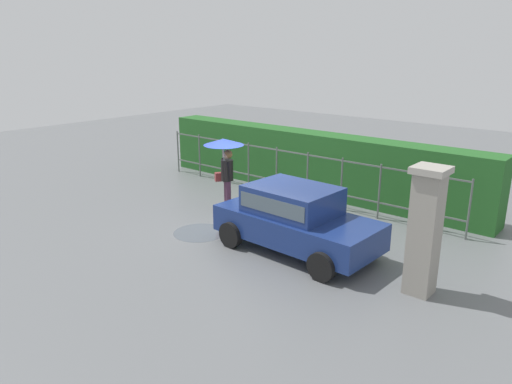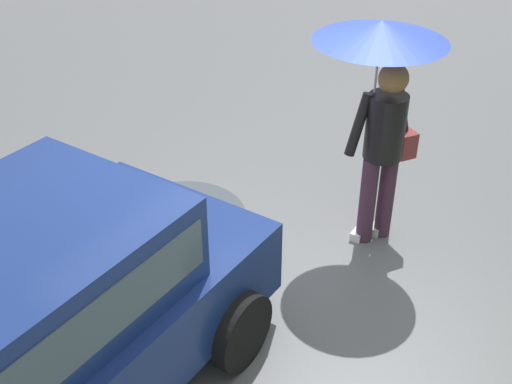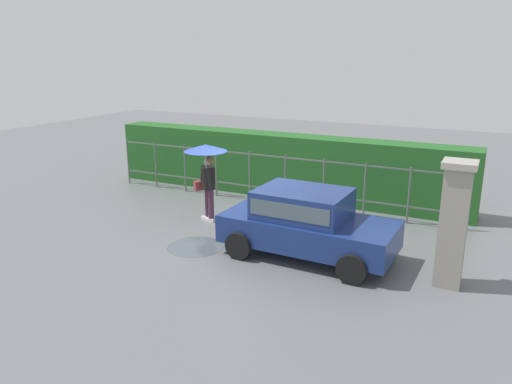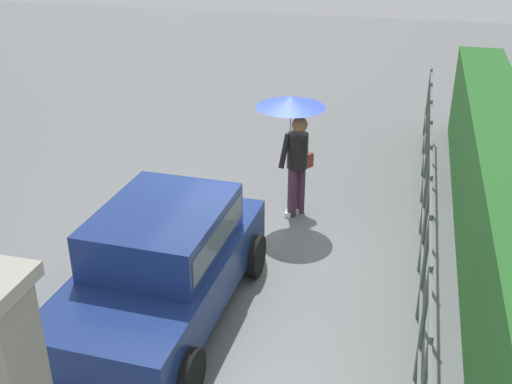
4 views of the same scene
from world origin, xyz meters
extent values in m
plane|color=slate|center=(0.00, 0.00, 0.00)|extent=(40.00, 40.00, 0.00)
cube|color=navy|center=(1.84, -0.68, 0.58)|extent=(3.75, 1.76, 0.60)
cube|color=navy|center=(1.69, -0.68, 1.18)|extent=(1.95, 1.50, 0.60)
cube|color=#4C5B66|center=(1.69, -0.68, 1.20)|extent=(1.79, 1.52, 0.33)
cylinder|color=black|center=(3.11, 0.12, 0.30)|extent=(0.61, 0.20, 0.60)
cylinder|color=black|center=(3.06, -1.56, 0.30)|extent=(0.61, 0.20, 0.60)
cylinder|color=black|center=(0.61, 0.20, 0.30)|extent=(0.61, 0.20, 0.60)
cylinder|color=black|center=(0.56, -1.48, 0.30)|extent=(0.61, 0.20, 0.60)
cube|color=red|center=(0.00, -0.07, 0.73)|extent=(0.07, 0.20, 0.16)
cube|color=red|center=(-0.04, -1.17, 0.73)|extent=(0.07, 0.20, 0.16)
cylinder|color=#47283D|center=(-1.25, 0.36, 0.43)|extent=(0.15, 0.15, 0.86)
cylinder|color=#47283D|center=(-1.42, 0.47, 0.43)|extent=(0.15, 0.15, 0.86)
cube|color=white|center=(-1.29, 0.31, 0.04)|extent=(0.26, 0.10, 0.08)
cube|color=white|center=(-1.45, 0.42, 0.04)|extent=(0.26, 0.10, 0.08)
cylinder|color=black|center=(-1.34, 0.42, 1.15)|extent=(0.34, 0.34, 0.58)
sphere|color=#DBAD89|center=(-1.34, 0.42, 1.58)|extent=(0.22, 0.22, 0.22)
sphere|color=olive|center=(-1.32, 0.44, 1.60)|extent=(0.25, 0.25, 0.25)
cylinder|color=black|center=(-1.20, 0.23, 1.18)|extent=(0.24, 0.20, 0.56)
cylinder|color=black|center=(-1.57, 0.47, 1.18)|extent=(0.24, 0.20, 0.56)
cylinder|color=#B2B2B7|center=(-1.33, 0.29, 1.50)|extent=(0.02, 0.02, 0.77)
cone|color=blue|center=(-1.33, 0.29, 1.97)|extent=(1.10, 1.10, 0.17)
cube|color=maroon|center=(-1.62, 0.46, 0.91)|extent=(0.32, 0.37, 0.24)
cylinder|color=#59605B|center=(-5.79, 2.47, 0.75)|extent=(0.05, 0.05, 1.50)
cylinder|color=#59605B|center=(-4.64, 2.47, 0.75)|extent=(0.05, 0.05, 1.50)
cylinder|color=#59605B|center=(-3.50, 2.47, 0.75)|extent=(0.05, 0.05, 1.50)
cylinder|color=#59605B|center=(-2.35, 2.47, 0.75)|extent=(0.05, 0.05, 1.50)
cylinder|color=#59605B|center=(-1.20, 2.47, 0.75)|extent=(0.05, 0.05, 1.50)
cylinder|color=#59605B|center=(-0.06, 2.47, 0.75)|extent=(0.05, 0.05, 1.50)
cylinder|color=#59605B|center=(1.09, 2.47, 0.75)|extent=(0.05, 0.05, 1.50)
cylinder|color=#59605B|center=(2.24, 2.47, 0.75)|extent=(0.05, 0.05, 1.50)
cube|color=#59605B|center=(-0.63, 2.47, 1.42)|extent=(10.32, 0.03, 0.04)
cube|color=#59605B|center=(-0.63, 2.47, 0.45)|extent=(10.32, 0.03, 0.04)
cube|color=#235B23|center=(-0.63, 3.45, 0.95)|extent=(11.32, 0.90, 1.90)
cylinder|color=#4C545B|center=(-0.65, -1.33, 0.00)|extent=(1.30, 1.30, 0.00)
camera|label=1|loc=(7.63, -8.93, 4.38)|focal=33.81mm
camera|label=2|loc=(3.38, 2.07, 3.63)|focal=45.16mm
camera|label=3|loc=(5.26, -10.11, 4.30)|focal=34.60mm
camera|label=4|loc=(7.90, 2.07, 4.93)|focal=43.86mm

